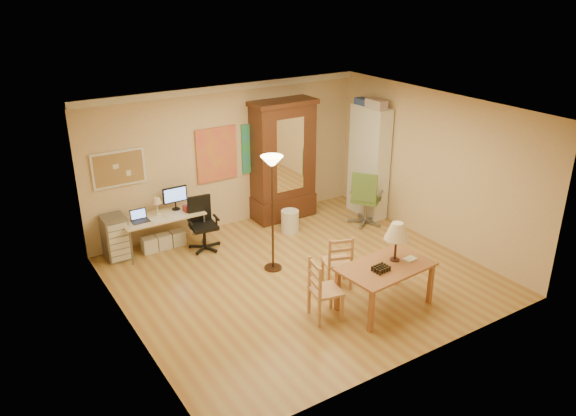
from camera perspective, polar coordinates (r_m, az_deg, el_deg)
floor at (r=9.09m, az=1.44°, el=-6.98°), size 5.50×5.50×0.00m
crown_molding at (r=10.21m, az=-6.28°, el=12.05°), size 5.50×0.08×0.12m
corkboard at (r=9.80m, az=-16.82°, el=3.86°), size 0.90×0.04×0.62m
art_panel_left at (r=10.40m, az=-7.26°, el=5.43°), size 0.80×0.04×1.00m
art_panel_right at (r=10.79m, az=-2.93°, el=6.23°), size 0.75×0.04×0.95m
dining_table at (r=8.13m, az=10.32°, el=-4.79°), size 1.40×0.91×1.26m
ladder_chair_back at (r=8.66m, az=5.05°, el=-5.56°), size 0.51×0.50×0.88m
ladder_chair_left at (r=7.89m, az=3.65°, el=-8.45°), size 0.48×0.49×0.91m
torchiere_lamp at (r=8.69m, az=-1.63°, el=2.87°), size 0.35×0.35×1.94m
computer_desk at (r=10.06m, az=-12.47°, el=-1.99°), size 1.41×0.62×1.07m
office_chair_black at (r=9.99m, az=-8.55°, el=-2.75°), size 0.58×0.58×0.94m
office_chair_green at (r=10.93m, az=7.84°, el=-0.19°), size 0.69×0.69×1.09m
drawer_cart at (r=9.93m, az=-17.12°, el=-2.89°), size 0.38×0.46×0.76m
armoire at (r=10.91m, az=-0.54°, el=4.09°), size 1.28×0.61×2.35m
bookshelf at (r=11.16m, az=8.21°, el=4.65°), size 0.33×0.88×2.19m
wastebin at (r=10.54m, az=0.20°, el=-1.34°), size 0.34×0.34×0.42m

